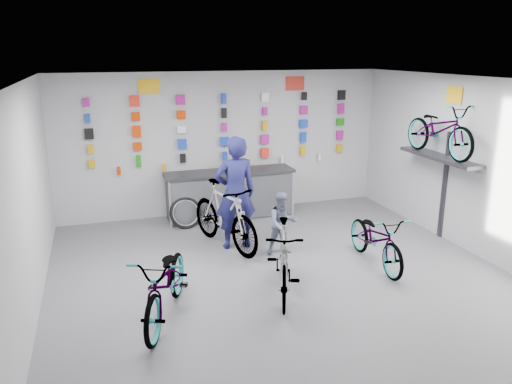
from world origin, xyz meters
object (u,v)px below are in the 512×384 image
object	(u,v)px
bike_left	(167,284)
clerk	(235,193)
bike_center	(284,260)
bike_right	(376,238)
bike_service	(225,215)
customer	(283,224)
counter	(230,195)

from	to	relation	value
bike_left	clerk	size ratio (longest dim) A/B	0.94
bike_center	bike_right	xyz separation A→B (m)	(1.81, 0.51, -0.07)
bike_service	bike_center	bearing A→B (deg)	-98.82
bike_left	clerk	bearing A→B (deg)	76.12
bike_left	bike_right	bearing A→B (deg)	32.73
bike_right	customer	size ratio (longest dim) A/B	1.57
bike_left	clerk	xyz separation A→B (m)	(1.52, 2.12, 0.51)
bike_service	customer	world-z (taller)	bike_service
counter	bike_center	distance (m)	3.61
bike_right	clerk	bearing A→B (deg)	147.00
customer	bike_service	bearing A→B (deg)	146.33
bike_right	bike_left	bearing A→B (deg)	-165.89
bike_left	bike_service	bearing A→B (deg)	80.21
counter	bike_left	xyz separation A→B (m)	(-1.86, -3.77, 0.01)
bike_right	bike_service	distance (m)	2.63
counter	bike_service	xyz separation A→B (m)	(-0.53, -1.60, 0.11)
clerk	bike_center	bearing A→B (deg)	96.59
counter	bike_service	distance (m)	1.69
counter	clerk	xyz separation A→B (m)	(-0.34, -1.65, 0.52)
bike_left	bike_service	distance (m)	2.55
bike_service	clerk	distance (m)	0.45
bike_center	clerk	xyz separation A→B (m)	(-0.16, 1.95, 0.48)
customer	bike_center	bearing A→B (deg)	-109.78
counter	bike_service	world-z (taller)	bike_service
bike_left	bike_right	xyz separation A→B (m)	(3.50, 0.67, -0.04)
bike_center	customer	size ratio (longest dim) A/B	1.60
counter	bike_left	size ratio (longest dim) A/B	1.42
counter	clerk	world-z (taller)	clerk
bike_right	customer	world-z (taller)	customer
bike_right	clerk	size ratio (longest dim) A/B	0.86
counter	bike_right	bearing A→B (deg)	-62.18
customer	clerk	bearing A→B (deg)	141.94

